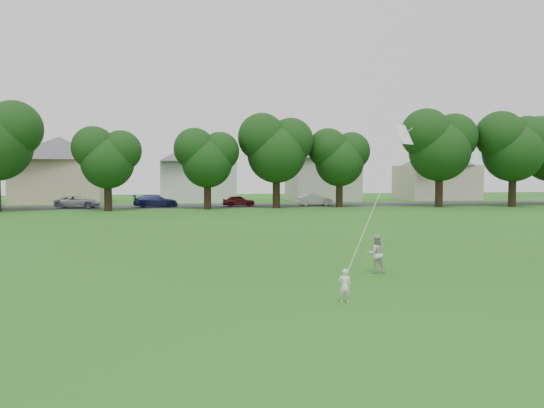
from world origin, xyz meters
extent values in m
plane|color=#1E4F12|center=(0.00, 0.00, 0.00)|extent=(160.00, 160.00, 0.00)
cube|color=#2D2D30|center=(0.00, 42.00, 0.01)|extent=(90.00, 7.00, 0.01)
imported|color=silver|center=(0.67, -1.41, 0.43)|extent=(0.35, 0.28, 0.86)
imported|color=beige|center=(3.01, 2.28, 0.63)|extent=(0.66, 0.54, 1.26)
plane|color=white|center=(5.72, 6.13, 4.84)|extent=(1.01, 0.82, 0.81)
cylinder|color=white|center=(3.19, 2.36, 2.73)|extent=(0.01, 0.01, 10.00)
cylinder|color=black|center=(-8.90, 35.96, 1.48)|extent=(0.69, 0.69, 2.97)
cylinder|color=black|center=(0.12, 36.87, 1.50)|extent=(0.70, 0.70, 3.00)
cylinder|color=black|center=(6.98, 37.57, 1.81)|extent=(0.75, 0.75, 3.63)
cylinder|color=black|center=(13.60, 37.84, 1.55)|extent=(0.71, 0.71, 3.11)
cylinder|color=black|center=(23.63, 35.95, 1.94)|extent=(0.77, 0.77, 3.88)
cylinder|color=black|center=(31.30, 34.93, 1.90)|extent=(0.77, 0.77, 3.80)
imported|color=gray|center=(-12.29, 41.00, 0.61)|extent=(4.57, 2.58, 1.20)
imported|color=#151A43|center=(-4.82, 41.00, 0.66)|extent=(4.59, 2.15, 1.30)
imported|color=#5A1219|center=(3.67, 41.00, 0.58)|extent=(3.39, 1.43, 1.15)
imported|color=silver|center=(11.93, 41.00, 0.62)|extent=(3.80, 1.54, 1.23)
cube|color=#C0AB90|center=(-16.00, 52.00, 2.51)|extent=(9.82, 7.45, 5.02)
pyramid|color=#4D4B50|center=(-16.00, 52.00, 7.79)|extent=(14.16, 14.16, 2.76)
cube|color=silver|center=(0.00, 52.00, 2.45)|extent=(8.89, 6.94, 4.90)
pyramid|color=#4D4B50|center=(0.00, 52.00, 7.60)|extent=(12.83, 12.83, 2.70)
cube|color=#B6B3A3|center=(16.00, 52.00, 2.69)|extent=(8.27, 7.33, 5.38)
pyramid|color=#4D4B50|center=(16.00, 52.00, 8.34)|extent=(11.93, 11.93, 2.96)
cube|color=#C2B3A0|center=(32.00, 52.00, 2.29)|extent=(9.67, 7.06, 4.59)
pyramid|color=#4D4B50|center=(32.00, 52.00, 7.11)|extent=(13.95, 13.95, 2.52)
camera|label=1|loc=(-3.63, -13.83, 3.15)|focal=35.00mm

